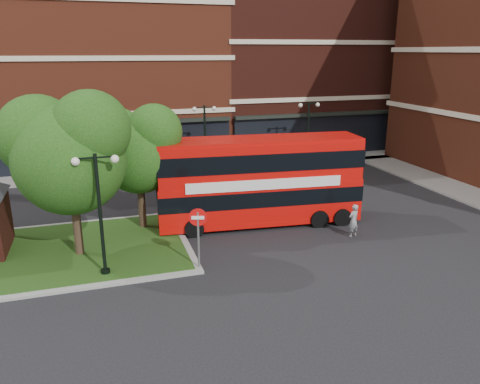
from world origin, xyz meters
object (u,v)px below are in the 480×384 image
object	(u,v)px
woman	(353,221)
car_silver	(166,164)
car_white	(261,161)
bus	(259,175)

from	to	relation	value
woman	car_silver	world-z (taller)	woman
woman	car_white	xyz separation A→B (m)	(0.14, 13.54, -0.12)
bus	car_silver	xyz separation A→B (m)	(-2.97, 12.00, -1.92)
woman	bus	bearing A→B (deg)	-56.02
car_silver	car_white	bearing A→B (deg)	-109.97
car_silver	bus	bearing A→B (deg)	-173.73
woman	car_white	distance (m)	13.54
car_silver	car_white	size ratio (longest dim) A/B	0.91
bus	woman	xyz separation A→B (m)	(3.75, -3.04, -1.77)
woman	car_silver	xyz separation A→B (m)	(-6.72, 15.04, -0.16)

